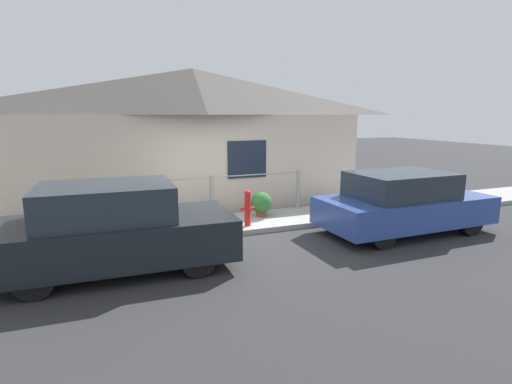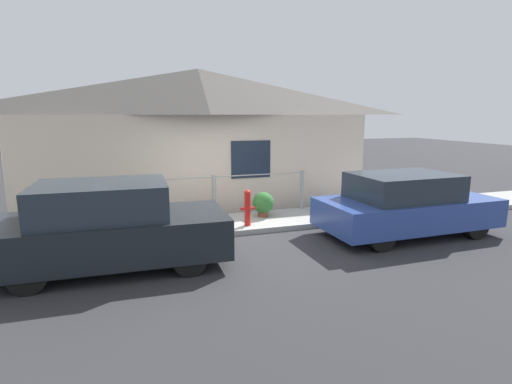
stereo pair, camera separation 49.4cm
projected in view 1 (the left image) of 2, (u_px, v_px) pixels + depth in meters
name	position (u px, v px, depth m)	size (l,w,h in m)	color
ground_plane	(231.00, 237.00, 8.68)	(60.00, 60.00, 0.00)	#2D2D30
sidewalk	(220.00, 225.00, 9.40)	(24.00, 1.62, 0.12)	#9E9E99
house	(194.00, 99.00, 10.92)	(9.76, 2.23, 3.86)	beige
fence	(212.00, 194.00, 9.88)	(4.90, 0.10, 1.04)	#999993
car_left	(115.00, 229.00, 6.71)	(3.91, 1.84, 1.50)	black
car_right	(403.00, 203.00, 8.93)	(3.91, 1.78, 1.37)	#2D4793
fire_hydrant	(248.00, 207.00, 9.07)	(0.34, 0.15, 0.84)	red
potted_plant_near_hydrant	(261.00, 203.00, 9.93)	(0.53, 0.53, 0.62)	brown
potted_plant_by_fence	(125.00, 214.00, 8.65)	(0.57, 0.57, 0.70)	#9E5638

